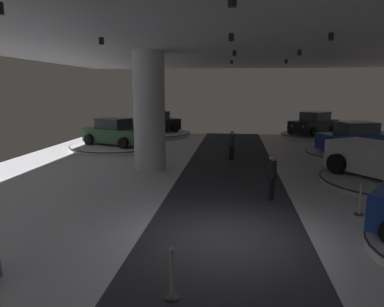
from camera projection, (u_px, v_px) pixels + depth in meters
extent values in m
cube|color=silver|center=(225.00, 239.00, 9.29)|extent=(24.00, 44.00, 0.05)
cube|color=#2D2D33|center=(225.00, 238.00, 9.29)|extent=(4.40, 44.00, 0.01)
cube|color=silver|center=(228.00, 13.00, 8.29)|extent=(24.00, 44.00, 0.10)
cylinder|color=black|center=(101.00, 41.00, 11.38)|extent=(0.16, 0.16, 0.22)
cylinder|color=black|center=(135.00, 54.00, 15.86)|extent=(0.16, 0.16, 0.22)
cylinder|color=black|center=(159.00, 62.00, 20.39)|extent=(0.16, 0.16, 0.22)
cylinder|color=black|center=(232.00, 0.00, 6.13)|extent=(0.16, 0.16, 0.22)
cylinder|color=black|center=(231.00, 37.00, 10.54)|extent=(0.16, 0.16, 0.22)
cylinder|color=black|center=(234.00, 53.00, 15.32)|extent=(0.16, 0.16, 0.22)
cylinder|color=black|center=(232.00, 62.00, 20.41)|extent=(0.16, 0.16, 0.22)
cylinder|color=black|center=(331.00, 37.00, 10.42)|extent=(0.16, 0.16, 0.22)
cylinder|color=black|center=(300.00, 52.00, 14.99)|extent=(0.16, 0.16, 0.22)
cylinder|color=black|center=(286.00, 61.00, 19.97)|extent=(0.16, 0.16, 0.22)
cylinder|color=silver|center=(149.00, 112.00, 16.64)|extent=(1.48, 1.48, 5.50)
cylinder|color=silver|center=(116.00, 146.00, 23.27)|extent=(5.79, 5.79, 0.24)
cylinder|color=black|center=(116.00, 145.00, 23.25)|extent=(5.91, 5.91, 0.05)
cube|color=#2D5638|center=(116.00, 135.00, 23.14)|extent=(4.57, 3.27, 0.90)
cube|color=#2D3842|center=(114.00, 124.00, 23.07)|extent=(2.35, 2.17, 0.70)
cylinder|color=black|center=(143.00, 139.00, 23.35)|extent=(0.71, 0.46, 0.68)
cylinder|color=black|center=(123.00, 143.00, 21.64)|extent=(0.71, 0.46, 0.68)
cylinder|color=black|center=(110.00, 136.00, 24.73)|extent=(0.71, 0.46, 0.68)
cylinder|color=black|center=(89.00, 140.00, 23.02)|extent=(0.71, 0.46, 0.68)
sphere|color=white|center=(146.00, 135.00, 22.55)|extent=(0.18, 0.18, 0.18)
sphere|color=white|center=(136.00, 136.00, 21.70)|extent=(0.18, 0.18, 0.18)
sphere|color=white|center=(372.00, 205.00, 8.76)|extent=(0.18, 0.18, 0.18)
sphere|color=white|center=(381.00, 196.00, 9.51)|extent=(0.18, 0.18, 0.18)
cylinder|color=black|center=(372.00, 159.00, 16.40)|extent=(0.71, 0.85, 0.84)
cylinder|color=black|center=(336.00, 164.00, 15.31)|extent=(0.71, 0.85, 0.84)
cylinder|color=#B7B7BC|center=(153.00, 134.00, 29.07)|extent=(5.86, 5.86, 0.32)
cylinder|color=black|center=(153.00, 133.00, 29.05)|extent=(5.97, 5.97, 0.05)
cube|color=black|center=(153.00, 125.00, 28.93)|extent=(4.34, 4.13, 0.90)
cube|color=#2D3842|center=(155.00, 116.00, 28.88)|extent=(2.46, 2.43, 0.70)
cylinder|color=black|center=(143.00, 130.00, 27.38)|extent=(0.66, 0.61, 0.68)
cylinder|color=black|center=(132.00, 128.00, 29.00)|extent=(0.66, 0.61, 0.68)
cylinder|color=black|center=(175.00, 128.00, 28.96)|extent=(0.66, 0.61, 0.68)
cylinder|color=black|center=(163.00, 126.00, 30.59)|extent=(0.66, 0.61, 0.68)
sphere|color=white|center=(133.00, 125.00, 27.36)|extent=(0.18, 0.18, 0.18)
sphere|color=white|center=(127.00, 124.00, 28.17)|extent=(0.18, 0.18, 0.18)
cylinder|color=#B7B7BC|center=(356.00, 154.00, 20.24)|extent=(5.48, 5.48, 0.29)
cylinder|color=black|center=(357.00, 153.00, 20.22)|extent=(5.59, 5.59, 0.05)
cube|color=navy|center=(358.00, 141.00, 20.11)|extent=(4.54, 2.93, 0.90)
cube|color=#2D3842|center=(356.00, 128.00, 19.95)|extent=(2.27, 2.04, 0.70)
cylinder|color=black|center=(369.00, 143.00, 21.36)|extent=(0.71, 0.41, 0.68)
cylinder|color=black|center=(325.00, 144.00, 20.89)|extent=(0.71, 0.41, 0.68)
cylinder|color=black|center=(344.00, 150.00, 18.95)|extent=(0.71, 0.41, 0.68)
sphere|color=white|center=(384.00, 137.00, 20.91)|extent=(0.18, 0.18, 0.18)
cylinder|color=#B7B7BC|center=(313.00, 136.00, 27.81)|extent=(4.84, 4.84, 0.36)
cylinder|color=black|center=(313.00, 134.00, 27.78)|extent=(4.94, 4.94, 0.05)
cube|color=black|center=(314.00, 126.00, 27.67)|extent=(4.24, 4.25, 0.90)
cube|color=#2D3842|center=(315.00, 116.00, 27.62)|extent=(2.45, 2.45, 0.70)
cylinder|color=black|center=(314.00, 132.00, 26.07)|extent=(0.64, 0.64, 0.68)
cylinder|color=black|center=(291.00, 130.00, 27.62)|extent=(0.64, 0.64, 0.68)
cylinder|color=black|center=(335.00, 129.00, 27.81)|extent=(0.64, 0.64, 0.68)
cylinder|color=black|center=(313.00, 127.00, 29.36)|extent=(0.64, 0.64, 0.68)
sphere|color=white|center=(303.00, 127.00, 26.01)|extent=(0.18, 0.18, 0.18)
sphere|color=white|center=(292.00, 126.00, 26.77)|extent=(0.18, 0.18, 0.18)
cylinder|color=black|center=(233.00, 153.00, 19.27)|extent=(0.14, 0.14, 0.80)
cylinder|color=black|center=(230.00, 153.00, 19.41)|extent=(0.14, 0.14, 0.80)
cylinder|color=#233851|center=(232.00, 141.00, 19.22)|extent=(0.32, 0.32, 0.62)
sphere|color=tan|center=(232.00, 133.00, 19.15)|extent=(0.22, 0.22, 0.22)
cylinder|color=black|center=(273.00, 188.00, 12.49)|extent=(0.14, 0.14, 0.80)
cylinder|color=black|center=(270.00, 189.00, 12.36)|extent=(0.14, 0.14, 0.80)
cylinder|color=black|center=(272.00, 170.00, 12.31)|extent=(0.32, 0.32, 0.62)
sphere|color=#99755B|center=(272.00, 158.00, 12.23)|extent=(0.22, 0.22, 0.22)
cylinder|color=#333338|center=(359.00, 214.00, 10.98)|extent=(0.28, 0.28, 0.04)
cylinder|color=#B2B2B7|center=(360.00, 200.00, 10.89)|extent=(0.07, 0.07, 0.96)
sphere|color=#B2B2B7|center=(361.00, 185.00, 10.81)|extent=(0.10, 0.10, 0.10)
cylinder|color=#333338|center=(172.00, 298.00, 6.60)|extent=(0.28, 0.28, 0.04)
cylinder|color=#B2B2B7|center=(172.00, 275.00, 6.51)|extent=(0.07, 0.07, 0.96)
sphere|color=#B2B2B7|center=(171.00, 250.00, 6.43)|extent=(0.10, 0.10, 0.10)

